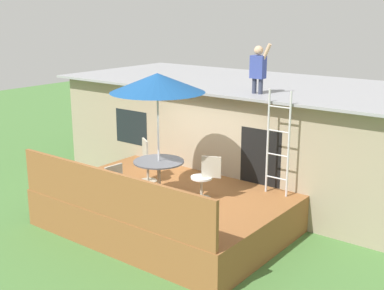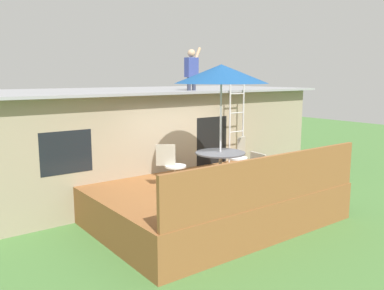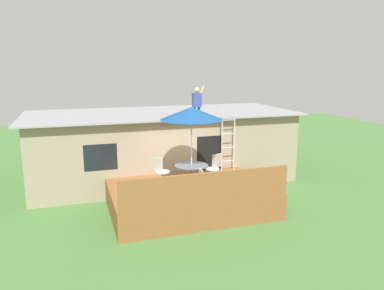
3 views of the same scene
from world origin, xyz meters
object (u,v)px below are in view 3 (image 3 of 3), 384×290
object	(u,v)px
step_ladder	(228,141)
patio_chair_near	(200,184)
patio_table	(191,170)
person_figure	(197,100)
patio_chair_right	(214,169)
patio_chair_left	(161,172)
patio_umbrella	(191,113)

from	to	relation	value
step_ladder	patio_chair_near	world-z (taller)	step_ladder
patio_table	person_figure	world-z (taller)	person_figure
patio_table	patio_chair_right	bearing A→B (deg)	23.07
patio_chair_left	patio_chair_right	distance (m)	1.75
patio_chair_near	patio_umbrella	bearing A→B (deg)	0.00
step_ladder	patio_umbrella	bearing A→B (deg)	-140.81
patio_chair_right	patio_umbrella	bearing A→B (deg)	-0.00
patio_umbrella	person_figure	distance (m)	2.47
step_ladder	patio_chair_near	bearing A→B (deg)	-127.47
person_figure	patio_chair_near	size ratio (longest dim) A/B	1.21
patio_umbrella	patio_chair_left	distance (m)	2.14
patio_table	step_ladder	xyz separation A→B (m)	(1.89, 1.54, 0.51)
patio_chair_right	patio_chair_near	xyz separation A→B (m)	(-0.99, -1.42, 0.00)
person_figure	patio_chair_near	bearing A→B (deg)	-107.51
patio_umbrella	patio_chair_right	xyz separation A→B (m)	(0.90, 0.38, -1.89)
patio_umbrella	patio_chair_right	distance (m)	2.13
patio_table	person_figure	bearing A→B (deg)	67.16
step_ladder	patio_chair_right	world-z (taller)	step_ladder
step_ladder	patio_chair_right	bearing A→B (deg)	-130.61
patio_chair_right	step_ladder	bearing A→B (deg)	-153.68
person_figure	patio_chair_left	xyz separation A→B (m)	(-1.80, -1.71, -2.09)
patio_umbrella	patio_chair_left	bearing A→B (deg)	146.80
step_ladder	patio_chair_left	world-z (taller)	step_ladder
patio_chair_left	patio_table	bearing A→B (deg)	-0.00
patio_table	patio_chair_right	distance (m)	0.98
patio_chair_right	patio_chair_near	bearing A→B (deg)	32.23
patio_chair_left	patio_chair_near	size ratio (longest dim) A/B	1.00
step_ladder	person_figure	world-z (taller)	person_figure
person_figure	patio_chair_right	world-z (taller)	person_figure
patio_umbrella	patio_chair_left	size ratio (longest dim) A/B	2.76
person_figure	patio_chair_left	size ratio (longest dim) A/B	1.21
patio_umbrella	step_ladder	distance (m)	2.74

